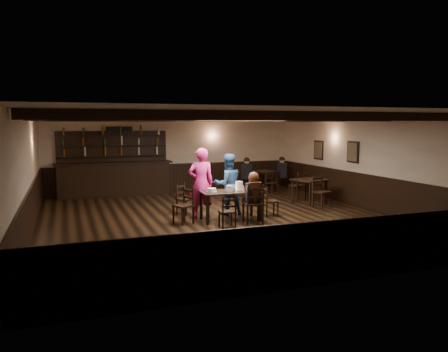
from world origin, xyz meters
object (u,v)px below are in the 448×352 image
object	(u,v)px
chair_near_right	(254,201)
cake	(212,190)
chair_near_left	(228,210)
bar_counter	(114,174)
woman_pink	(201,183)
man_blue	(228,184)
dining_table	(231,194)

from	to	relation	value
chair_near_right	cake	size ratio (longest dim) A/B	3.56
chair_near_right	chair_near_left	bearing A→B (deg)	-164.37
cake	bar_counter	xyz separation A→B (m)	(-1.86, 4.94, -0.07)
bar_counter	woman_pink	bearing A→B (deg)	-68.61
woman_pink	man_blue	size ratio (longest dim) A/B	1.11
chair_near_right	cake	world-z (taller)	chair_near_right
chair_near_right	bar_counter	xyz separation A→B (m)	(-2.74, 5.61, 0.16)
woman_pink	man_blue	world-z (taller)	woman_pink
chair_near_right	bar_counter	size ratio (longest dim) A/B	0.25
woman_pink	cake	size ratio (longest dim) A/B	6.68
chair_near_right	man_blue	distance (m)	1.32
chair_near_left	dining_table	bearing A→B (deg)	65.43
woman_pink	chair_near_right	bearing A→B (deg)	136.64
cake	bar_counter	bearing A→B (deg)	110.65
chair_near_right	man_blue	bearing A→B (deg)	99.19
chair_near_right	woman_pink	distance (m)	1.57
dining_table	woman_pink	xyz separation A→B (m)	(-0.61, 0.57, 0.25)
chair_near_left	chair_near_right	xyz separation A→B (m)	(0.76, 0.21, 0.12)
chair_near_right	dining_table	bearing A→B (deg)	123.10
chair_near_right	man_blue	size ratio (longest dim) A/B	0.59
woman_pink	cake	bearing A→B (deg)	109.86
cake	woman_pink	bearing A→B (deg)	103.71
dining_table	chair_near_right	size ratio (longest dim) A/B	1.58
chair_near_left	cake	xyz separation A→B (m)	(-0.11, 0.88, 0.34)
chair_near_left	woman_pink	size ratio (longest dim) A/B	0.42
man_blue	dining_table	bearing A→B (deg)	73.78
chair_near_right	man_blue	xyz separation A→B (m)	(-0.21, 1.28, 0.26)
dining_table	man_blue	world-z (taller)	man_blue
chair_near_left	woman_pink	world-z (taller)	woman_pink
dining_table	cake	world-z (taller)	cake
chair_near_left	bar_counter	bearing A→B (deg)	108.76
woman_pink	man_blue	bearing A→B (deg)	-165.56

